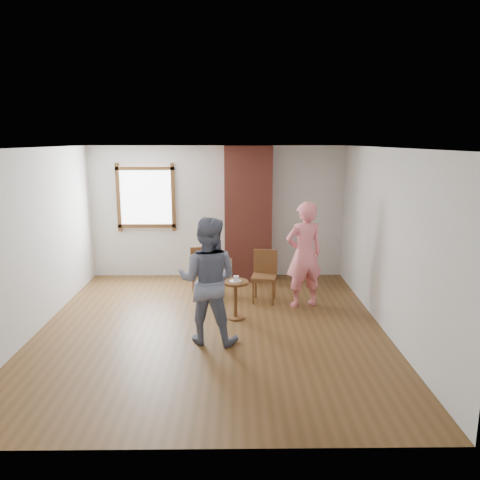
# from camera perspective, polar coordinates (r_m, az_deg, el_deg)

# --- Properties ---
(ground) EXTENTS (5.50, 5.50, 0.00)m
(ground) POSITION_cam_1_polar(r_m,az_deg,el_deg) (6.99, -3.47, -10.66)
(ground) COLOR brown
(ground) RESTS_ON ground
(room_shell) EXTENTS (5.04, 5.52, 2.62)m
(room_shell) POSITION_cam_1_polar(r_m,az_deg,el_deg) (7.11, -3.88, 4.85)
(room_shell) COLOR silver
(room_shell) RESTS_ON ground
(brick_chimney) EXTENTS (0.90, 0.50, 2.60)m
(brick_chimney) POSITION_cam_1_polar(r_m,az_deg,el_deg) (9.05, 0.98, 3.19)
(brick_chimney) COLOR brown
(brick_chimney) RESTS_ON ground
(stoneware_crock) EXTENTS (0.48, 0.48, 0.48)m
(stoneware_crock) POSITION_cam_1_polar(r_m,az_deg,el_deg) (9.18, -1.67, -3.46)
(stoneware_crock) COLOR tan
(stoneware_crock) RESTS_ON ground
(dark_pot) EXTENTS (0.18, 0.18, 0.14)m
(dark_pot) POSITION_cam_1_polar(r_m,az_deg,el_deg) (9.18, -4.70, -4.60)
(dark_pot) COLOR black
(dark_pot) RESTS_ON ground
(dining_chair_left) EXTENTS (0.44, 0.44, 0.82)m
(dining_chair_left) POSITION_cam_1_polar(r_m,az_deg,el_deg) (8.42, -4.70, -3.39)
(dining_chair_left) COLOR brown
(dining_chair_left) RESTS_ON ground
(dining_chair_right) EXTENTS (0.47, 0.47, 0.87)m
(dining_chair_right) POSITION_cam_1_polar(r_m,az_deg,el_deg) (7.99, 3.01, -4.02)
(dining_chair_right) COLOR brown
(dining_chair_right) RESTS_ON ground
(side_table) EXTENTS (0.40, 0.40, 0.60)m
(side_table) POSITION_cam_1_polar(r_m,az_deg,el_deg) (7.20, -0.55, -6.52)
(side_table) COLOR brown
(side_table) RESTS_ON ground
(cake_plate) EXTENTS (0.18, 0.18, 0.01)m
(cake_plate) POSITION_cam_1_polar(r_m,az_deg,el_deg) (7.14, -0.56, -4.99)
(cake_plate) COLOR white
(cake_plate) RESTS_ON side_table
(cake_slice) EXTENTS (0.08, 0.07, 0.06)m
(cake_slice) POSITION_cam_1_polar(r_m,az_deg,el_deg) (7.13, -0.48, -4.73)
(cake_slice) COLOR white
(cake_slice) RESTS_ON cake_plate
(man) EXTENTS (0.95, 0.81, 1.72)m
(man) POSITION_cam_1_polar(r_m,az_deg,el_deg) (6.29, -3.95, -4.94)
(man) COLOR #161E3E
(man) RESTS_ON ground
(person_pink) EXTENTS (0.73, 0.58, 1.75)m
(person_pink) POSITION_cam_1_polar(r_m,az_deg,el_deg) (7.69, 7.83, -1.78)
(person_pink) COLOR pink
(person_pink) RESTS_ON ground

